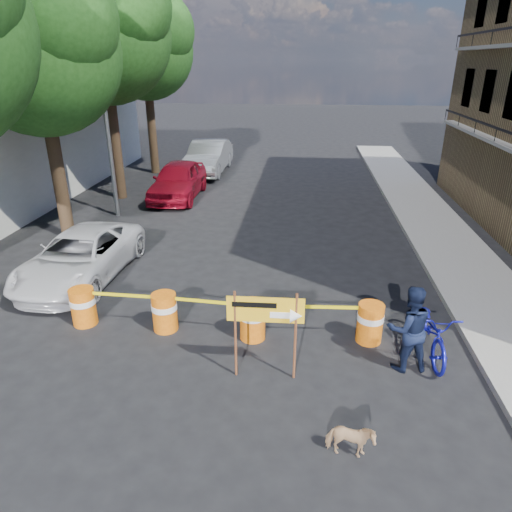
% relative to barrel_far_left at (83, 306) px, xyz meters
% --- Properties ---
extents(ground, '(120.00, 120.00, 0.00)m').
position_rel_barrel_far_left_xyz_m(ground, '(3.65, -1.55, -0.47)').
color(ground, black).
rests_on(ground, ground).
extents(sidewalk_east, '(2.40, 40.00, 0.15)m').
position_rel_barrel_far_left_xyz_m(sidewalk_east, '(9.85, 4.45, -0.40)').
color(sidewalk_east, gray).
rests_on(sidewalk_east, ground).
extents(tree_mid_a, '(5.25, 5.00, 8.68)m').
position_rel_barrel_far_left_xyz_m(tree_mid_a, '(-3.09, 5.45, 5.53)').
color(tree_mid_a, '#332316').
rests_on(tree_mid_a, ground).
extents(tree_mid_b, '(5.67, 5.40, 9.62)m').
position_rel_barrel_far_left_xyz_m(tree_mid_b, '(-3.08, 10.45, 6.24)').
color(tree_mid_b, '#332316').
rests_on(tree_mid_b, ground).
extents(tree_far, '(5.04, 4.80, 8.84)m').
position_rel_barrel_far_left_xyz_m(tree_far, '(-3.09, 15.45, 5.74)').
color(tree_far, '#332316').
rests_on(tree_far, ground).
extents(streetlamp, '(1.25, 0.18, 8.00)m').
position_rel_barrel_far_left_xyz_m(streetlamp, '(-2.29, 7.95, 3.90)').
color(streetlamp, gray).
rests_on(streetlamp, ground).
extents(barrel_far_left, '(0.58, 0.58, 0.90)m').
position_rel_barrel_far_left_xyz_m(barrel_far_left, '(0.00, 0.00, 0.00)').
color(barrel_far_left, '#D5560C').
rests_on(barrel_far_left, ground).
extents(barrel_mid_left, '(0.58, 0.58, 0.90)m').
position_rel_barrel_far_left_xyz_m(barrel_mid_left, '(1.95, -0.04, 0.00)').
color(barrel_mid_left, '#D5560C').
rests_on(barrel_mid_left, ground).
extents(barrel_mid_right, '(0.58, 0.58, 0.90)m').
position_rel_barrel_far_left_xyz_m(barrel_mid_right, '(3.98, -0.19, 0.00)').
color(barrel_mid_right, '#D5560C').
rests_on(barrel_mid_right, ground).
extents(barrel_far_right, '(0.58, 0.58, 0.90)m').
position_rel_barrel_far_left_xyz_m(barrel_far_right, '(6.54, -0.04, 0.00)').
color(barrel_far_right, '#D5560C').
rests_on(barrel_far_right, ground).
extents(detour_sign, '(1.44, 0.27, 1.85)m').
position_rel_barrel_far_left_xyz_m(detour_sign, '(4.56, -1.51, 0.89)').
color(detour_sign, '#592D19').
rests_on(detour_sign, ground).
extents(pedestrian, '(0.98, 0.82, 1.82)m').
position_rel_barrel_far_left_xyz_m(pedestrian, '(7.13, -0.93, 0.44)').
color(pedestrian, black).
rests_on(pedestrian, ground).
extents(bicycle, '(0.82, 1.18, 2.16)m').
position_rel_barrel_far_left_xyz_m(bicycle, '(7.72, -0.35, 0.61)').
color(bicycle, '#1516AB').
rests_on(bicycle, ground).
extents(dog, '(0.77, 0.40, 0.63)m').
position_rel_barrel_far_left_xyz_m(dog, '(5.85, -3.33, -0.16)').
color(dog, tan).
rests_on(dog, ground).
extents(suv_white, '(2.38, 4.84, 1.32)m').
position_rel_barrel_far_left_xyz_m(suv_white, '(-1.15, 2.35, 0.19)').
color(suv_white, silver).
rests_on(suv_white, ground).
extents(sedan_red, '(1.94, 4.75, 1.62)m').
position_rel_barrel_far_left_xyz_m(sedan_red, '(-0.57, 10.69, 0.34)').
color(sedan_red, maroon).
rests_on(sedan_red, ground).
extents(sedan_silver, '(1.93, 5.25, 1.72)m').
position_rel_barrel_far_left_xyz_m(sedan_silver, '(-0.21, 15.74, 0.39)').
color(sedan_silver, '#A2A4A9').
rests_on(sedan_silver, ground).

